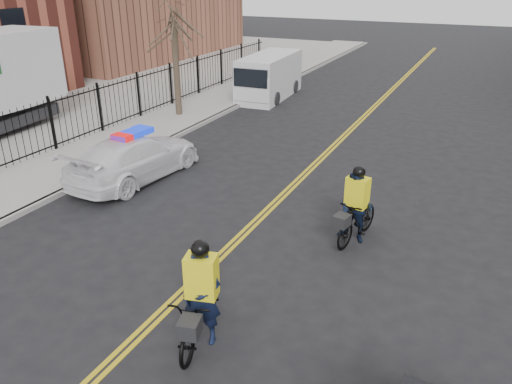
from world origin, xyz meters
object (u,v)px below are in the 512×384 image
Objects in this scene: cargo_van at (268,77)px; cyclist_far at (355,212)px; cyclist_near at (203,307)px; police_cruiser at (135,157)px.

cargo_van reaches higher than cyclist_far.
cyclist_far is (1.45, 4.76, 0.06)m from cyclist_near.
cargo_van is 18.81m from cyclist_near.
police_cruiser is 2.50× the size of cyclist_far.
cyclist_near reaches higher than police_cruiser.
cargo_van is 2.41× the size of cyclist_near.
cyclist_near is (5.93, -5.70, -0.01)m from police_cruiser.
cyclist_far is at bearing 176.69° from police_cruiser.
cyclist_near reaches higher than cyclist_far.
cargo_van is at bearing -82.67° from police_cruiser.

